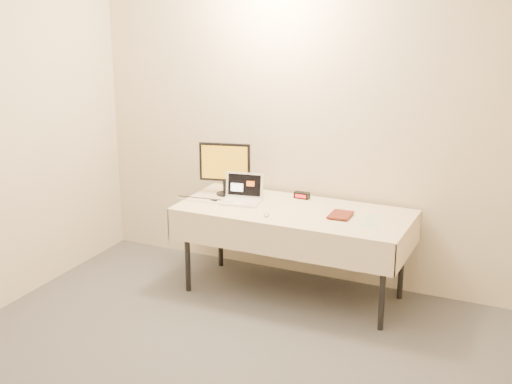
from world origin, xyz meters
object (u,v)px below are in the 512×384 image
at_px(laptop, 242,195).
at_px(monitor, 225,165).
at_px(book, 330,202).
at_px(table, 294,217).

xyz_separation_m(laptop, monitor, (-0.21, 0.11, 0.21)).
bearing_deg(monitor, book, -22.32).
bearing_deg(book, laptop, 175.60).
height_order(monitor, book, monitor).
bearing_deg(table, laptop, 177.12).
distance_m(table, monitor, 0.77).
bearing_deg(laptop, table, -13.09).
relative_size(monitor, book, 2.01).
relative_size(laptop, monitor, 0.80).
height_order(laptop, book, same).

